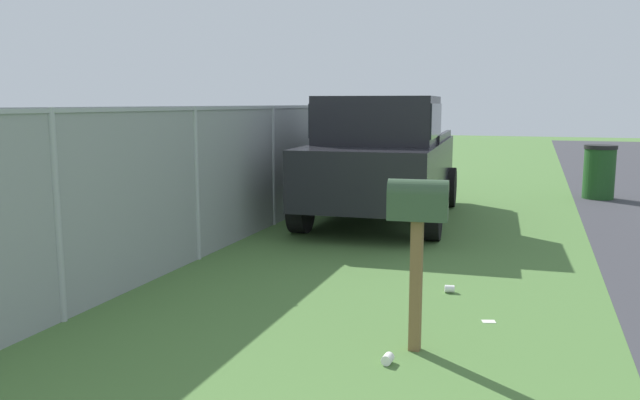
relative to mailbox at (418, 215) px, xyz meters
name	(u,v)px	position (x,y,z in m)	size (l,w,h in m)	color
mailbox	(418,215)	(0.00, 0.00, 0.00)	(0.24, 0.48, 1.39)	brown
pickup_truck	(382,156)	(5.58, 1.60, -0.01)	(4.90, 2.47, 2.09)	black
trash_bin	(599,172)	(9.43, -2.13, -0.54)	(0.66, 0.66, 1.12)	#1E4C1E
fence_section	(239,169)	(3.34, 3.18, -0.07)	(17.34, 0.07, 1.94)	#9EA3A8
litter_wrapper_by_mailbox	(489,321)	(0.88, -0.52, -1.11)	(0.12, 0.08, 0.01)	silver
litter_cup_near_hydrant	(388,359)	(-0.35, 0.14, -1.07)	(0.08, 0.08, 0.10)	white
litter_cup_far_scatter	(450,289)	(1.68, -0.06, -1.07)	(0.08, 0.08, 0.10)	white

